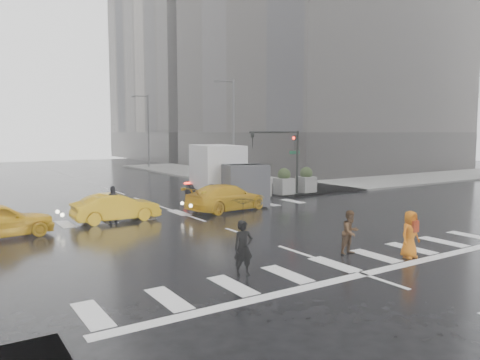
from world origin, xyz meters
TOP-DOWN VIEW (x-y plane):
  - ground at (0.00, 0.00)m, footprint 120.00×120.00m
  - sidewalk_ne at (19.50, 17.50)m, footprint 35.00×35.00m
  - building_ne at (29.00, 27.00)m, footprint 26.05×26.05m
  - building_ne_far at (29.00, 56.00)m, footprint 26.05×26.05m
  - road_markings at (0.00, 0.00)m, footprint 18.00×48.00m
  - traffic_signal_pole at (9.01, 8.01)m, footprint 4.45×0.42m
  - street_lamp_near at (10.87, 18.00)m, footprint 2.15×0.22m
  - street_lamp_far at (10.87, 38.00)m, footprint 2.15×0.22m
  - planter_west at (7.00, 8.20)m, footprint 1.10×1.10m
  - planter_mid at (9.00, 8.20)m, footprint 1.10×1.10m
  - planter_east at (11.00, 8.20)m, footprint 1.10×1.10m
  - pedestrian_black at (-3.20, -5.35)m, footprint 1.13×1.14m
  - pedestrian_brown at (1.46, -5.31)m, footprint 0.82×0.66m
  - pedestrian_orange at (2.84, -6.80)m, footprint 0.83×0.54m
  - pedestrian_far_a at (-3.95, 5.00)m, footprint 1.14×0.78m
  - pedestrian_far_b at (1.87, 5.68)m, footprint 1.07×1.07m
  - taxi_mid at (-3.69, 5.44)m, footprint 4.22×1.48m
  - taxi_rear at (2.60, 5.21)m, footprint 4.86×2.91m
  - box_truck at (4.14, 8.13)m, footprint 2.52×6.73m

SIDE VIEW (x-z plane):
  - ground at x=0.00m, z-range 0.00..0.00m
  - road_markings at x=0.00m, z-range 0.00..0.01m
  - sidewalk_ne at x=19.50m, z-range 0.00..0.15m
  - taxi_mid at x=-3.69m, z-range 0.00..1.39m
  - taxi_rear at x=2.60m, z-range 0.00..1.49m
  - pedestrian_far_b at x=1.87m, z-range 0.00..1.51m
  - pedestrian_brown at x=1.46m, z-range 0.00..1.59m
  - pedestrian_orange at x=2.84m, z-range 0.01..1.68m
  - pedestrian_far_a at x=-3.95m, z-range 0.00..1.82m
  - planter_west at x=7.00m, z-range 0.08..1.88m
  - planter_mid at x=9.00m, z-range 0.08..1.88m
  - planter_east at x=11.00m, z-range 0.08..1.88m
  - pedestrian_black at x=-3.20m, z-range 0.38..2.81m
  - box_truck at x=4.14m, z-range 0.12..3.70m
  - traffic_signal_pole at x=9.01m, z-range 0.97..5.47m
  - street_lamp_near at x=10.87m, z-range 0.45..9.45m
  - street_lamp_far at x=10.87m, z-range 0.45..9.45m
  - building_ne_far at x=29.00m, z-range -1.73..34.27m
  - building_ne at x=29.00m, z-range -1.79..40.21m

